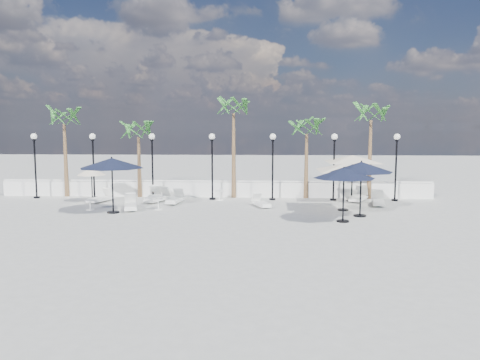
{
  "coord_description": "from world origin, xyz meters",
  "views": [
    {
      "loc": [
        2.93,
        -20.38,
        4.21
      ],
      "look_at": [
        1.77,
        3.42,
        1.5
      ],
      "focal_mm": 35.0,
      "sensor_mm": 36.0,
      "label": 1
    }
  ],
  "objects_px": {
    "lounger_4": "(175,199)",
    "parasol_navy_left": "(112,163)",
    "lounger_3": "(158,198)",
    "lounger_5": "(261,203)",
    "lounger_7": "(359,197)",
    "parasol_navy_right": "(361,167)",
    "lounger_6": "(378,201)",
    "lounger_1": "(130,205)",
    "parasol_cream_sq_a": "(353,155)",
    "lounger_0": "(100,198)",
    "parasol_cream_sq_b": "(344,164)",
    "parasol_cream_small": "(91,172)",
    "parasol_navy_mid": "(344,173)",
    "lounger_2": "(154,197)"
  },
  "relations": [
    {
      "from": "parasol_navy_left",
      "to": "parasol_navy_right",
      "type": "distance_m",
      "value": 11.97
    },
    {
      "from": "lounger_6",
      "to": "parasol_navy_right",
      "type": "xyz_separation_m",
      "value": [
        -1.64,
        -3.23,
        2.1
      ]
    },
    {
      "from": "lounger_4",
      "to": "lounger_3",
      "type": "bearing_deg",
      "value": 165.9
    },
    {
      "from": "lounger_5",
      "to": "parasol_cream_sq_b",
      "type": "xyz_separation_m",
      "value": [
        4.15,
        -0.84,
        2.16
      ]
    },
    {
      "from": "lounger_2",
      "to": "lounger_4",
      "type": "bearing_deg",
      "value": -33.95
    },
    {
      "from": "lounger_0",
      "to": "parasol_navy_mid",
      "type": "relative_size",
      "value": 0.68
    },
    {
      "from": "lounger_2",
      "to": "lounger_7",
      "type": "relative_size",
      "value": 0.98
    },
    {
      "from": "lounger_0",
      "to": "lounger_1",
      "type": "bearing_deg",
      "value": -25.63
    },
    {
      "from": "lounger_4",
      "to": "lounger_6",
      "type": "relative_size",
      "value": 0.96
    },
    {
      "from": "lounger_5",
      "to": "parasol_navy_right",
      "type": "xyz_separation_m",
      "value": [
        4.68,
        -2.39,
        2.12
      ]
    },
    {
      "from": "lounger_1",
      "to": "parasol_navy_mid",
      "type": "bearing_deg",
      "value": -30.24
    },
    {
      "from": "lounger_4",
      "to": "parasol_cream_small",
      "type": "relative_size",
      "value": 0.93
    },
    {
      "from": "lounger_2",
      "to": "lounger_7",
      "type": "height_order",
      "value": "lounger_7"
    },
    {
      "from": "lounger_5",
      "to": "lounger_7",
      "type": "xyz_separation_m",
      "value": [
        5.53,
        2.17,
        0.05
      ]
    },
    {
      "from": "lounger_4",
      "to": "lounger_5",
      "type": "relative_size",
      "value": 1.09
    },
    {
      "from": "lounger_0",
      "to": "parasol_cream_small",
      "type": "distance_m",
      "value": 1.55
    },
    {
      "from": "parasol_cream_sq_a",
      "to": "parasol_cream_small",
      "type": "distance_m",
      "value": 14.69
    },
    {
      "from": "lounger_2",
      "to": "lounger_1",
      "type": "bearing_deg",
      "value": -107.75
    },
    {
      "from": "parasol_navy_left",
      "to": "parasol_navy_mid",
      "type": "bearing_deg",
      "value": -8.63
    },
    {
      "from": "parasol_navy_right",
      "to": "lounger_2",
      "type": "bearing_deg",
      "value": 159.65
    },
    {
      "from": "lounger_3",
      "to": "lounger_5",
      "type": "height_order",
      "value": "lounger_3"
    },
    {
      "from": "lounger_0",
      "to": "lounger_3",
      "type": "distance_m",
      "value": 3.22
    },
    {
      "from": "lounger_1",
      "to": "parasol_navy_right",
      "type": "relative_size",
      "value": 0.67
    },
    {
      "from": "lounger_3",
      "to": "lounger_5",
      "type": "bearing_deg",
      "value": 9.92
    },
    {
      "from": "lounger_3",
      "to": "lounger_6",
      "type": "xyz_separation_m",
      "value": [
        12.15,
        -0.5,
        -0.01
      ]
    },
    {
      "from": "lounger_1",
      "to": "lounger_4",
      "type": "distance_m",
      "value": 2.85
    },
    {
      "from": "lounger_1",
      "to": "parasol_cream_sq_a",
      "type": "relative_size",
      "value": 0.35
    },
    {
      "from": "lounger_1",
      "to": "parasol_navy_left",
      "type": "distance_m",
      "value": 2.45
    },
    {
      "from": "lounger_7",
      "to": "parasol_cream_small",
      "type": "distance_m",
      "value": 15.13
    },
    {
      "from": "lounger_7",
      "to": "parasol_navy_right",
      "type": "distance_m",
      "value": 5.08
    },
    {
      "from": "lounger_1",
      "to": "lounger_5",
      "type": "distance_m",
      "value": 6.78
    },
    {
      "from": "parasol_cream_sq_a",
      "to": "parasol_navy_mid",
      "type": "bearing_deg",
      "value": -104.11
    },
    {
      "from": "lounger_7",
      "to": "lounger_4",
      "type": "bearing_deg",
      "value": -148.84
    },
    {
      "from": "lounger_3",
      "to": "parasol_cream_sq_b",
      "type": "xyz_separation_m",
      "value": [
        9.98,
        -2.18,
        2.13
      ]
    },
    {
      "from": "lounger_1",
      "to": "parasol_cream_sq_a",
      "type": "height_order",
      "value": "parasol_cream_sq_a"
    },
    {
      "from": "lounger_4",
      "to": "parasol_navy_right",
      "type": "distance_m",
      "value": 10.22
    },
    {
      "from": "parasol_navy_left",
      "to": "parasol_navy_mid",
      "type": "distance_m",
      "value": 11.06
    },
    {
      "from": "lounger_5",
      "to": "lounger_2",
      "type": "bearing_deg",
      "value": 142.36
    },
    {
      "from": "lounger_3",
      "to": "parasol_cream_sq_a",
      "type": "relative_size",
      "value": 0.35
    },
    {
      "from": "lounger_7",
      "to": "lounger_3",
      "type": "bearing_deg",
      "value": -151.65
    },
    {
      "from": "lounger_1",
      "to": "parasol_cream_sq_b",
      "type": "relative_size",
      "value": 0.39
    },
    {
      "from": "lounger_4",
      "to": "parasol_navy_left",
      "type": "xyz_separation_m",
      "value": [
        -2.52,
        -2.99,
        2.22
      ]
    },
    {
      "from": "lounger_7",
      "to": "parasol_cream_sq_b",
      "type": "xyz_separation_m",
      "value": [
        -1.38,
        -3.0,
        2.11
      ]
    },
    {
      "from": "lounger_0",
      "to": "parasol_navy_right",
      "type": "distance_m",
      "value": 14.32
    },
    {
      "from": "lounger_2",
      "to": "parasol_cream_small",
      "type": "xyz_separation_m",
      "value": [
        -3.37,
        -0.52,
        1.46
      ]
    },
    {
      "from": "parasol_navy_mid",
      "to": "parasol_cream_small",
      "type": "bearing_deg",
      "value": 159.81
    },
    {
      "from": "lounger_3",
      "to": "parasol_cream_sq_b",
      "type": "distance_m",
      "value": 10.44
    },
    {
      "from": "parasol_navy_left",
      "to": "parasol_cream_small",
      "type": "xyz_separation_m",
      "value": [
        -2.21,
        3.18,
        -0.73
      ]
    },
    {
      "from": "lounger_3",
      "to": "lounger_4",
      "type": "xyz_separation_m",
      "value": [
        1.08,
        -0.43,
        -0.02
      ]
    },
    {
      "from": "lounger_4",
      "to": "parasol_navy_left",
      "type": "height_order",
      "value": "parasol_navy_left"
    }
  ]
}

